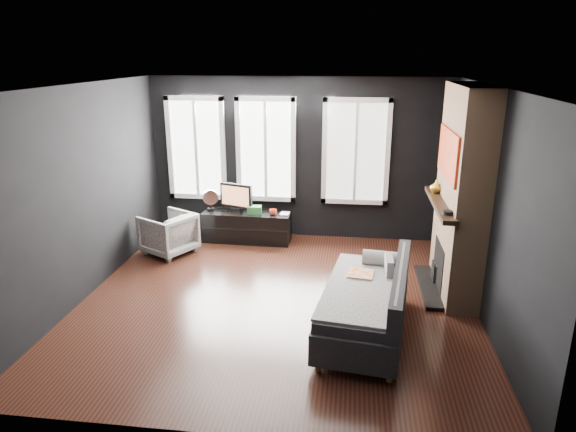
# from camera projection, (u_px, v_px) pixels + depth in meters

# --- Properties ---
(floor) EXTENTS (5.00, 5.00, 0.00)m
(floor) POSITION_uv_depth(u_px,v_px,m) (277.00, 300.00, 6.66)
(floor) COLOR black
(floor) RESTS_ON ground
(ceiling) EXTENTS (5.00, 5.00, 0.00)m
(ceiling) POSITION_uv_depth(u_px,v_px,m) (276.00, 86.00, 5.84)
(ceiling) COLOR white
(ceiling) RESTS_ON ground
(wall_back) EXTENTS (5.00, 0.02, 2.70)m
(wall_back) POSITION_uv_depth(u_px,v_px,m) (299.00, 159.00, 8.61)
(wall_back) COLOR black
(wall_back) RESTS_ON ground
(wall_left) EXTENTS (0.02, 5.00, 2.70)m
(wall_left) POSITION_uv_depth(u_px,v_px,m) (83.00, 193.00, 6.55)
(wall_left) COLOR black
(wall_left) RESTS_ON ground
(wall_right) EXTENTS (0.02, 5.00, 2.70)m
(wall_right) POSITION_uv_depth(u_px,v_px,m) (490.00, 207.00, 5.95)
(wall_right) COLOR black
(wall_right) RESTS_ON ground
(windows) EXTENTS (4.00, 0.16, 1.76)m
(windows) POSITION_uv_depth(u_px,v_px,m) (271.00, 96.00, 8.31)
(windows) COLOR white
(windows) RESTS_ON wall_back
(fireplace) EXTENTS (0.70, 1.62, 2.70)m
(fireplace) POSITION_uv_depth(u_px,v_px,m) (462.00, 193.00, 6.54)
(fireplace) COLOR #93724C
(fireplace) RESTS_ON floor
(sofa) EXTENTS (1.22, 2.05, 0.83)m
(sofa) POSITION_uv_depth(u_px,v_px,m) (365.00, 299.00, 5.77)
(sofa) COLOR #252527
(sofa) RESTS_ON floor
(stripe_pillow) EXTENTS (0.09, 0.35, 0.35)m
(stripe_pillow) POSITION_uv_depth(u_px,v_px,m) (388.00, 271.00, 6.06)
(stripe_pillow) COLOR gray
(stripe_pillow) RESTS_ON sofa
(armchair) EXTENTS (0.92, 0.94, 0.72)m
(armchair) POSITION_uv_depth(u_px,v_px,m) (168.00, 231.00, 8.10)
(armchair) COLOR white
(armchair) RESTS_ON floor
(media_console) EXTENTS (1.49, 0.50, 0.51)m
(media_console) POSITION_uv_depth(u_px,v_px,m) (247.00, 227.00, 8.67)
(media_console) COLOR black
(media_console) RESTS_ON floor
(monitor) EXTENTS (0.61, 0.32, 0.54)m
(monitor) POSITION_uv_depth(u_px,v_px,m) (236.00, 196.00, 8.57)
(monitor) COLOR black
(monitor) RESTS_ON media_console
(desk_fan) EXTENTS (0.32, 0.32, 0.36)m
(desk_fan) POSITION_uv_depth(u_px,v_px,m) (211.00, 200.00, 8.66)
(desk_fan) COLOR #969696
(desk_fan) RESTS_ON media_console
(mug) EXTENTS (0.14, 0.12, 0.12)m
(mug) POSITION_uv_depth(u_px,v_px,m) (273.00, 211.00, 8.43)
(mug) COLOR red
(mug) RESTS_ON media_console
(book) EXTENTS (0.15, 0.02, 0.20)m
(book) POSITION_uv_depth(u_px,v_px,m) (280.00, 208.00, 8.48)
(book) COLOR #AA9C89
(book) RESTS_ON media_console
(storage_box) EXTENTS (0.25, 0.17, 0.13)m
(storage_box) POSITION_uv_depth(u_px,v_px,m) (254.00, 210.00, 8.51)
(storage_box) COLOR #307236
(storage_box) RESTS_ON media_console
(mantel_vase) EXTENTS (0.22, 0.22, 0.17)m
(mantel_vase) POSITION_uv_depth(u_px,v_px,m) (436.00, 186.00, 7.01)
(mantel_vase) COLOR gold
(mantel_vase) RESTS_ON fireplace
(mantel_clock) EXTENTS (0.15, 0.15, 0.04)m
(mantel_clock) POSITION_uv_depth(u_px,v_px,m) (448.00, 213.00, 6.08)
(mantel_clock) COLOR black
(mantel_clock) RESTS_ON fireplace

